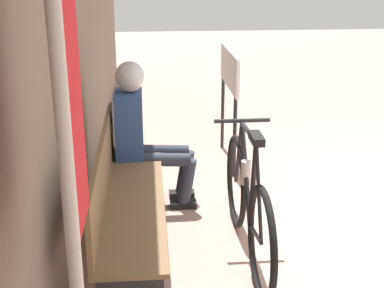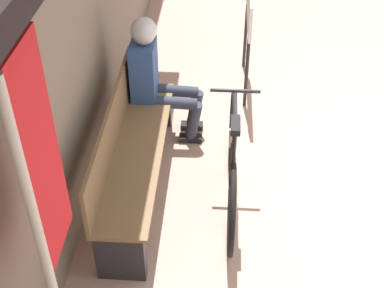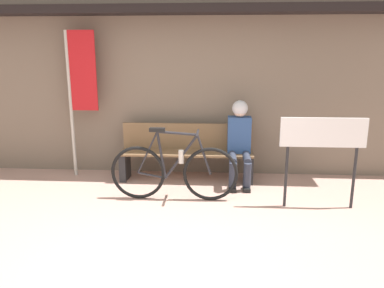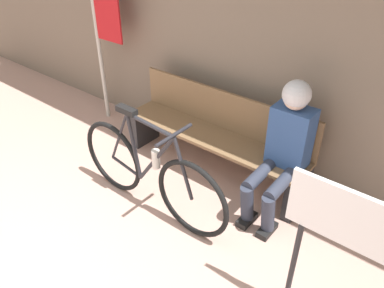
# 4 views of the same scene
# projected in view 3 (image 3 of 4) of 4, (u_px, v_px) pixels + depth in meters

# --- Properties ---
(ground_plane) EXTENTS (24.00, 24.00, 0.00)m
(ground_plane) POSITION_uv_depth(u_px,v_px,m) (148.00, 253.00, 3.64)
(ground_plane) COLOR tan
(storefront_wall) EXTENTS (12.00, 0.56, 3.20)m
(storefront_wall) POSITION_uv_depth(u_px,v_px,m) (175.00, 68.00, 5.78)
(storefront_wall) COLOR #756656
(storefront_wall) RESTS_ON ground_plane
(park_bench_near) EXTENTS (1.99, 0.42, 0.85)m
(park_bench_near) POSITION_uv_depth(u_px,v_px,m) (187.00, 153.00, 5.68)
(park_bench_near) COLOR brown
(park_bench_near) RESTS_ON ground_plane
(bicycle) EXTENTS (1.67, 0.40, 0.96)m
(bicycle) POSITION_uv_depth(u_px,v_px,m) (174.00, 171.00, 4.88)
(bicycle) COLOR black
(bicycle) RESTS_ON ground_plane
(person_seated) EXTENTS (0.34, 0.66, 1.23)m
(person_seated) POSITION_uv_depth(u_px,v_px,m) (239.00, 137.00, 5.45)
(person_seated) COLOR #2D3342
(person_seated) RESTS_ON ground_plane
(banner_pole) EXTENTS (0.45, 0.05, 2.22)m
(banner_pole) POSITION_uv_depth(u_px,v_px,m) (78.00, 84.00, 5.62)
(banner_pole) COLOR #B7B2A8
(banner_pole) RESTS_ON ground_plane
(signboard) EXTENTS (1.03, 0.04, 1.14)m
(signboard) POSITION_uv_depth(u_px,v_px,m) (323.00, 140.00, 4.51)
(signboard) COLOR #232326
(signboard) RESTS_ON ground_plane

